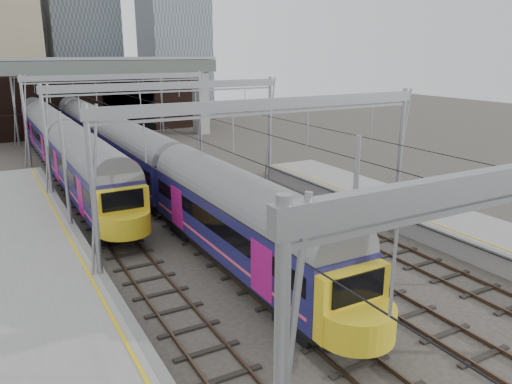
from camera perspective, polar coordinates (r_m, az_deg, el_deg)
ground at (r=19.27m, az=14.47°, el=-15.68°), size 160.00×160.00×0.00m
platform_left at (r=17.00m, az=-19.88°, el=-18.63°), size 4.32×55.00×1.12m
tracks at (r=30.72m, az=-4.98°, el=-3.01°), size 14.40×80.00×0.22m
overhead_line at (r=35.27m, az=-9.65°, el=10.18°), size 16.80×80.00×8.00m
retaining_wall at (r=65.12m, az=-17.63°, el=10.20°), size 28.00×2.75×9.00m
overbridge at (r=58.85m, az=-18.00°, el=12.52°), size 28.00×3.00×9.25m
city_skyline at (r=83.66m, az=-20.28°, el=19.85°), size 37.50×27.50×60.00m
train_main at (r=44.81m, az=-16.20°, el=5.66°), size 2.78×64.39×4.80m
train_second at (r=57.44m, az=-23.30°, el=7.15°), size 2.83×65.34×4.85m
signal_near_left at (r=19.06m, az=2.76°, el=-5.50°), size 0.34×0.46×4.71m
equip_cover_b at (r=28.63m, az=0.55°, el=-4.31°), size 0.94×0.72×0.10m
equip_cover_c at (r=25.45m, az=6.24°, el=-7.06°), size 1.04×0.88×0.10m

